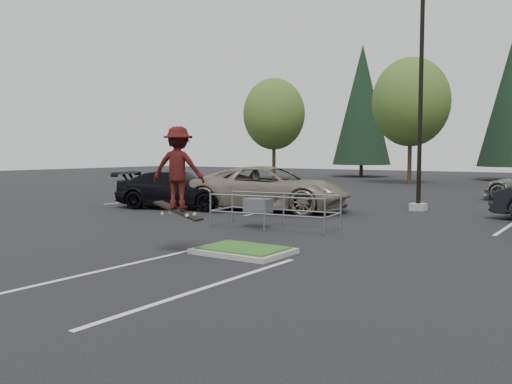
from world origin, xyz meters
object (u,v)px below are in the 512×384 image
Objects in this scene: light_pole at (421,101)px; conif_a at (362,105)px; cart_corral at (262,206)px; car_l_black at (177,190)px; skateboarder at (178,168)px; decid_b at (411,105)px; decid_a at (274,116)px; car_l_tan at (268,189)px.

light_pole is 31.63m from conif_a.
light_pole is 2.44× the size of cart_corral.
cart_corral is 0.74× the size of car_l_black.
cart_corral is 1.87× the size of skateboarder.
conif_a is at bearing 130.17° from decid_b.
light_pole reaches higher than cart_corral.
decid_a is at bearing 7.41° from car_l_black.
light_pole reaches higher than decid_b.
cart_corral is at bearing -71.70° from conif_a.
car_l_black is (5.47, -33.00, -6.28)m from conif_a.
decid_b is at bearing 2.39° from decid_a.
decid_a is 25.36m from car_l_black.
light_pole is 4.58× the size of skateboarder.
light_pole is 1.51× the size of car_l_tan.
decid_b is 22.77m from car_l_tan.
decid_b is 1.44× the size of car_l_tan.
car_l_tan is at bearing -145.11° from light_pole.
decid_b is at bearing 92.51° from cart_corral.
conif_a is (4.01, 9.97, 1.52)m from decid_a.
conif_a is at bearing 102.40° from cart_corral.
car_l_tan reaches higher than cart_corral.
conif_a is at bearing -5.55° from car_l_black.
cart_corral is at bearing -81.59° from decid_b.
conif_a reaches higher than light_pole.
light_pole is at bearing -66.31° from car_l_tan.
decid_b reaches higher than decid_a.
car_l_tan is (13.33, -21.65, -4.65)m from decid_a.
conif_a is 33.53m from car_l_tan.
light_pole is 13.34m from skateboarder.
light_pole is 1.14× the size of decid_a.
car_l_black is at bearing -69.95° from skateboarder.
skateboarder reaches higher than cart_corral.
light_pole is at bearing -62.62° from conif_a.
cart_corral is at bearing -160.80° from car_l_tan.
car_l_black is at bearing -151.03° from light_pole.
light_pole is at bearing 66.32° from cart_corral.
skateboarder is 10.08m from car_l_tan.
light_pole reaches higher than decid_a.
cart_corral is at bearing -102.36° from skateboarder.
car_l_black is at bearing 98.59° from car_l_tan.
decid_b reaches higher than car_l_tan.
conif_a is 2.32× the size of car_l_black.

